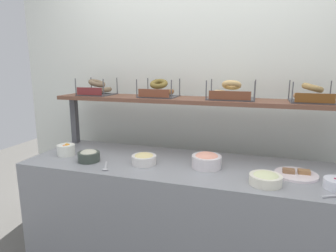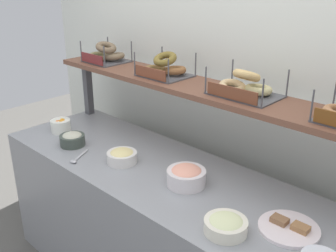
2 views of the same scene
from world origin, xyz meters
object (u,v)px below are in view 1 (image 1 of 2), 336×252
at_px(serving_plate_white, 296,174).
at_px(bagel_basket_poppy, 97,89).
at_px(bowl_tuna_salad, 89,156).
at_px(bagel_basket_cinnamon_raisin, 158,91).
at_px(bowl_fruit_salad, 66,149).
at_px(bowl_egg_salad, 144,159).
at_px(bagel_basket_plain, 231,93).
at_px(bagel_basket_everything, 312,95).
at_px(bowl_potato_salad, 266,178).
at_px(serving_spoon_by_edge, 105,167).
at_px(bowl_lox_spread, 207,160).

relative_size(serving_plate_white, bagel_basket_poppy, 0.96).
bearing_deg(bowl_tuna_salad, bagel_basket_cinnamon_raisin, 48.47).
bearing_deg(bowl_fruit_salad, bowl_egg_salad, -0.73).
xyz_separation_m(bowl_fruit_salad, serving_plate_white, (1.63, 0.08, -0.03)).
bearing_deg(bowl_egg_salad, bowl_fruit_salad, 179.27).
relative_size(bagel_basket_plain, bagel_basket_everything, 1.22).
relative_size(serving_plate_white, bagel_basket_cinnamon_raisin, 0.88).
relative_size(bowl_potato_salad, serving_plate_white, 0.72).
bearing_deg(bowl_potato_salad, bagel_basket_cinnamon_raisin, 149.73).
height_order(bowl_egg_salad, serving_spoon_by_edge, bowl_egg_salad).
bearing_deg(bagel_basket_cinnamon_raisin, bowl_lox_spread, -34.06).
distance_m(bowl_potato_salad, serving_plate_white, 0.27).
xyz_separation_m(bowl_lox_spread, bagel_basket_cinnamon_raisin, (-0.45, 0.30, 0.43)).
bearing_deg(bowl_egg_salad, serving_spoon_by_edge, -143.28).
bearing_deg(bagel_basket_plain, bowl_potato_salad, -61.42).
distance_m(bowl_tuna_salad, serving_plate_white, 1.39).
xyz_separation_m(serving_spoon_by_edge, bagel_basket_cinnamon_raisin, (0.19, 0.53, 0.47)).
bearing_deg(bagel_basket_everything, bowl_egg_salad, -161.29).
bearing_deg(bowl_lox_spread, bowl_potato_salad, -25.36).
bearing_deg(bagel_basket_everything, bagel_basket_poppy, -179.95).
bearing_deg(bowl_potato_salad, serving_plate_white, 46.84).
xyz_separation_m(bowl_egg_salad, serving_spoon_by_edge, (-0.21, -0.16, -0.03)).
bearing_deg(bowl_tuna_salad, bagel_basket_poppy, 111.48).
height_order(bowl_egg_salad, bagel_basket_plain, bagel_basket_plain).
distance_m(serving_spoon_by_edge, bagel_basket_cinnamon_raisin, 0.73).
distance_m(bowl_egg_salad, serving_plate_white, 0.99).
height_order(bowl_lox_spread, bagel_basket_poppy, bagel_basket_poppy).
height_order(bowl_potato_salad, bowl_egg_salad, bowl_egg_salad).
bearing_deg(bagel_basket_cinnamon_raisin, bowl_egg_salad, -86.96).
bearing_deg(bagel_basket_poppy, bowl_tuna_salad, -68.52).
distance_m(bowl_potato_salad, bowl_lox_spread, 0.41).
relative_size(bowl_lox_spread, bagel_basket_everything, 0.72).
height_order(bowl_potato_salad, bowl_lox_spread, bowl_lox_spread).
bearing_deg(bowl_lox_spread, bagel_basket_poppy, 163.41).
bearing_deg(bowl_tuna_salad, serving_spoon_by_edge, -27.14).
xyz_separation_m(bowl_lox_spread, bowl_fruit_salad, (-1.07, -0.06, -0.01)).
xyz_separation_m(bowl_fruit_salad, bowl_egg_salad, (0.64, -0.01, -0.01)).
bearing_deg(bowl_fruit_salad, bagel_basket_poppy, 77.84).
relative_size(bowl_fruit_salad, bagel_basket_poppy, 0.49).
bearing_deg(bowl_tuna_salad, bowl_lox_spread, 8.85).
bearing_deg(bagel_basket_poppy, serving_spoon_by_edge, -55.77).
bearing_deg(bagel_basket_cinnamon_raisin, bowl_tuna_salad, -131.53).
height_order(bowl_tuna_salad, serving_plate_white, bowl_tuna_salad).
height_order(bowl_tuna_salad, bagel_basket_plain, bagel_basket_plain).
height_order(serving_plate_white, bagel_basket_poppy, bagel_basket_poppy).
xyz_separation_m(serving_spoon_by_edge, bagel_basket_everything, (1.28, 0.52, 0.47)).
bearing_deg(bowl_fruit_salad, serving_spoon_by_edge, -21.23).
relative_size(bowl_fruit_salad, bagel_basket_plain, 0.39).
relative_size(bowl_egg_salad, bagel_basket_everything, 0.62).
bearing_deg(serving_plate_white, bowl_egg_salad, -175.04).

